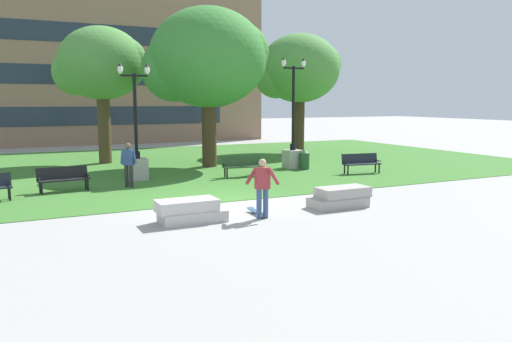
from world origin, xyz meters
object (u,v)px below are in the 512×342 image
object	(u,v)px
trash_bin	(304,159)
person_skateboarder	(262,185)
park_bench_far_right	(63,177)
skateboard	(257,212)
park_bench_near_right	(361,162)
concrete_block_center	(190,211)
concrete_block_left	(340,198)
lamp_post_left	(293,146)
person_bystander_near_lawn	(128,162)
lamp_post_center	(137,156)
park_bench_far_left	(243,165)

from	to	relation	value
trash_bin	person_skateboarder	bearing A→B (deg)	-127.89
person_skateboarder	park_bench_far_right	xyz separation A→B (m)	(-4.72, 6.91, -0.43)
trash_bin	skateboard	bearing A→B (deg)	-129.35
park_bench_near_right	trash_bin	distance (m)	2.82
concrete_block_center	concrete_block_left	xyz separation A→B (m)	(4.86, -0.21, 0.00)
skateboard	lamp_post_left	xyz separation A→B (m)	(6.01, 8.32, 1.01)
concrete_block_center	trash_bin	xyz separation A→B (m)	(8.37, 7.72, 0.20)
person_bystander_near_lawn	skateboard	bearing A→B (deg)	-69.01
concrete_block_left	lamp_post_center	world-z (taller)	lamp_post_center
park_bench_far_right	lamp_post_left	bearing A→B (deg)	10.01
skateboard	park_bench_far_left	size ratio (longest dim) A/B	0.56
park_bench_near_right	lamp_post_center	bearing A→B (deg)	164.91
park_bench_near_right	concrete_block_center	bearing A→B (deg)	-151.56
concrete_block_left	person_bystander_near_lawn	world-z (taller)	person_bystander_near_lawn
person_skateboarder	lamp_post_left	size ratio (longest dim) A/B	0.32
lamp_post_center	lamp_post_left	size ratio (longest dim) A/B	0.90
park_bench_near_right	person_bystander_near_lawn	size ratio (longest dim) A/B	1.09
park_bench_far_right	person_bystander_near_lawn	size ratio (longest dim) A/B	1.08
park_bench_far_left	lamp_post_left	distance (m)	3.70
park_bench_far_left	lamp_post_center	bearing A→B (deg)	165.77
concrete_block_center	park_bench_far_right	world-z (taller)	park_bench_far_right
person_skateboarder	skateboard	xyz separation A→B (m)	(0.06, 0.50, -0.88)
lamp_post_left	person_bystander_near_lawn	distance (m)	8.67
skateboard	trash_bin	world-z (taller)	trash_bin
skateboard	park_bench_near_right	size ratio (longest dim) A/B	0.55
park_bench_near_right	park_bench_far_right	bearing A→B (deg)	175.43
concrete_block_center	park_bench_far_right	xyz separation A→B (m)	(-2.72, 6.42, 0.23)
lamp_post_center	person_bystander_near_lawn	xyz separation A→B (m)	(-0.69, -1.69, -0.02)
concrete_block_left	skateboard	world-z (taller)	concrete_block_left
concrete_block_center	park_bench_near_right	distance (m)	11.36
concrete_block_center	trash_bin	distance (m)	11.39
park_bench_near_right	lamp_post_center	xyz separation A→B (m)	(-9.66, 2.60, 0.47)
concrete_block_left	person_skateboarder	distance (m)	2.96
park_bench_far_left	person_bystander_near_lawn	world-z (taller)	person_bystander_near_lawn
concrete_block_center	lamp_post_left	distance (m)	11.62
lamp_post_left	person_bystander_near_lawn	bearing A→B (deg)	-166.59
person_skateboarder	skateboard	distance (m)	1.01
lamp_post_center	lamp_post_left	xyz separation A→B (m)	(7.74, 0.32, 0.09)
trash_bin	park_bench_far_right	bearing A→B (deg)	-173.36
concrete_block_left	lamp_post_center	xyz separation A→B (m)	(-4.53, 8.22, 0.70)
concrete_block_left	park_bench_far_right	size ratio (longest dim) A/B	1.03
person_bystander_near_lawn	concrete_block_left	bearing A→B (deg)	-51.30
concrete_block_center	park_bench_near_right	size ratio (longest dim) A/B	1.02
lamp_post_left	concrete_block_center	bearing A→B (deg)	-134.09
lamp_post_left	park_bench_near_right	bearing A→B (deg)	-56.70
concrete_block_left	lamp_post_center	bearing A→B (deg)	118.89
person_skateboarder	lamp_post_center	bearing A→B (deg)	101.08
concrete_block_center	person_bystander_near_lawn	world-z (taller)	person_bystander_near_lawn
concrete_block_center	park_bench_near_right	world-z (taller)	park_bench_near_right
concrete_block_left	person_bystander_near_lawn	size ratio (longest dim) A/B	1.11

